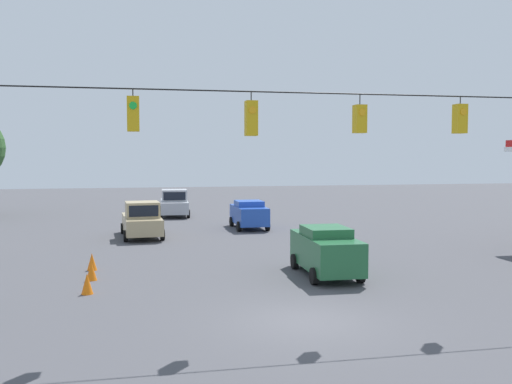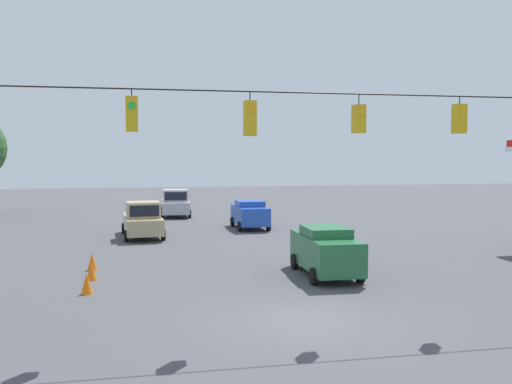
% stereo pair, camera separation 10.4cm
% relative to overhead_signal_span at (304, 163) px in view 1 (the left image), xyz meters
% --- Properties ---
extents(ground_plane, '(140.00, 140.00, 0.00)m').
position_rel_overhead_signal_span_xyz_m(ground_plane, '(-0.06, -0.02, -4.58)').
color(ground_plane, '#47474C').
extents(overhead_signal_span, '(22.12, 0.38, 7.02)m').
position_rel_overhead_signal_span_xyz_m(overhead_signal_span, '(0.00, 0.00, 0.00)').
color(overhead_signal_span, '#4C473D').
rests_on(overhead_signal_span, ground_plane).
extents(sedan_green_crossing_near, '(2.13, 4.63, 1.96)m').
position_rel_overhead_signal_span_xyz_m(sedan_green_crossing_near, '(-2.67, -5.87, -3.56)').
color(sedan_green_crossing_near, '#236038').
rests_on(sedan_green_crossing_near, ground_plane).
extents(pickup_truck_silver_withflow_deep, '(2.50, 5.39, 2.12)m').
position_rel_overhead_signal_span_xyz_m(pickup_truck_silver_withflow_deep, '(1.76, -29.51, -3.61)').
color(pickup_truck_silver_withflow_deep, '#A8AAB2').
rests_on(pickup_truck_silver_withflow_deep, ground_plane).
extents(pickup_truck_tan_withflow_far, '(2.52, 5.30, 2.12)m').
position_rel_overhead_signal_span_xyz_m(pickup_truck_tan_withflow_far, '(4.39, -18.21, -3.61)').
color(pickup_truck_tan_withflow_far, tan).
rests_on(pickup_truck_tan_withflow_far, ground_plane).
extents(sedan_blue_oncoming_deep, '(2.10, 4.15, 1.82)m').
position_rel_overhead_signal_span_xyz_m(sedan_blue_oncoming_deep, '(-2.53, -20.84, -3.63)').
color(sedan_blue_oncoming_deep, '#234CB2').
rests_on(sedan_blue_oncoming_deep, ground_plane).
extents(traffic_cone_nearest, '(0.41, 0.41, 0.72)m').
position_rel_overhead_signal_span_xyz_m(traffic_cone_nearest, '(6.40, -4.66, -4.22)').
color(traffic_cone_nearest, orange).
rests_on(traffic_cone_nearest, ground_plane).
extents(traffic_cone_second, '(0.41, 0.41, 0.72)m').
position_rel_overhead_signal_span_xyz_m(traffic_cone_second, '(6.41, -6.87, -4.22)').
color(traffic_cone_second, orange).
rests_on(traffic_cone_second, ground_plane).
extents(traffic_cone_third, '(0.41, 0.41, 0.72)m').
position_rel_overhead_signal_span_xyz_m(traffic_cone_third, '(6.54, -8.86, -4.22)').
color(traffic_cone_third, orange).
rests_on(traffic_cone_third, ground_plane).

